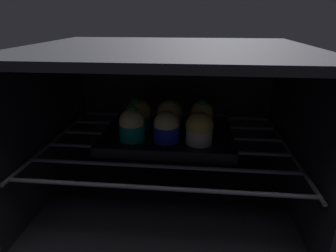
{
  "coord_description": "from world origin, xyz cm",
  "views": [
    {
      "loc": [
        6.24,
        -38.44,
        41.25
      ],
      "look_at": [
        0.0,
        22.98,
        17.36
      ],
      "focal_mm": 30.51,
      "sensor_mm": 36.0,
      "label": 1
    }
  ],
  "objects_px": {
    "muffin_row0_col2": "(199,129)",
    "muffin_row1_col0": "(139,115)",
    "muffin_row0_col0": "(132,125)",
    "muffin_row1_col1": "(170,116)",
    "muffin_row1_col2": "(202,116)",
    "baking_tray": "(168,137)",
    "muffin_row0_col1": "(167,127)"
  },
  "relations": [
    {
      "from": "muffin_row0_col2",
      "to": "muffin_row1_col0",
      "type": "relative_size",
      "value": 0.9
    },
    {
      "from": "muffin_row0_col0",
      "to": "muffin_row1_col1",
      "type": "distance_m",
      "value": 0.11
    },
    {
      "from": "muffin_row0_col0",
      "to": "muffin_row1_col2",
      "type": "height_order",
      "value": "same"
    },
    {
      "from": "muffin_row1_col1",
      "to": "muffin_row1_col2",
      "type": "height_order",
      "value": "muffin_row1_col2"
    },
    {
      "from": "muffin_row1_col2",
      "to": "baking_tray",
      "type": "bearing_deg",
      "value": -154.49
    },
    {
      "from": "muffin_row1_col1",
      "to": "baking_tray",
      "type": "bearing_deg",
      "value": -92.6
    },
    {
      "from": "baking_tray",
      "to": "muffin_row1_col0",
      "type": "xyz_separation_m",
      "value": [
        -0.08,
        0.04,
        0.04
      ]
    },
    {
      "from": "muffin_row0_col0",
      "to": "muffin_row0_col1",
      "type": "height_order",
      "value": "muffin_row0_col0"
    },
    {
      "from": "muffin_row0_col1",
      "to": "baking_tray",
      "type": "bearing_deg",
      "value": 93.78
    },
    {
      "from": "muffin_row0_col1",
      "to": "muffin_row1_col1",
      "type": "distance_m",
      "value": 0.07
    },
    {
      "from": "muffin_row0_col0",
      "to": "muffin_row1_col2",
      "type": "xyz_separation_m",
      "value": [
        0.15,
        0.07,
        0.0
      ]
    },
    {
      "from": "baking_tray",
      "to": "muffin_row1_col1",
      "type": "distance_m",
      "value": 0.05
    },
    {
      "from": "muffin_row0_col1",
      "to": "muffin_row0_col2",
      "type": "xyz_separation_m",
      "value": [
        0.07,
        -0.0,
        0.0
      ]
    },
    {
      "from": "baking_tray",
      "to": "muffin_row0_col0",
      "type": "relative_size",
      "value": 3.79
    },
    {
      "from": "muffin_row0_col1",
      "to": "muffin_row1_col0",
      "type": "relative_size",
      "value": 0.87
    },
    {
      "from": "muffin_row1_col0",
      "to": "muffin_row1_col2",
      "type": "height_order",
      "value": "same"
    },
    {
      "from": "baking_tray",
      "to": "muffin_row1_col1",
      "type": "height_order",
      "value": "muffin_row1_col1"
    },
    {
      "from": "muffin_row0_col1",
      "to": "muffin_row0_col2",
      "type": "bearing_deg",
      "value": -3.16
    },
    {
      "from": "muffin_row1_col0",
      "to": "muffin_row0_col1",
      "type": "bearing_deg",
      "value": -42.51
    },
    {
      "from": "baking_tray",
      "to": "muffin_row0_col1",
      "type": "distance_m",
      "value": 0.05
    },
    {
      "from": "baking_tray",
      "to": "muffin_row0_col0",
      "type": "distance_m",
      "value": 0.09
    },
    {
      "from": "muffin_row0_col0",
      "to": "muffin_row0_col2",
      "type": "distance_m",
      "value": 0.15
    },
    {
      "from": "baking_tray",
      "to": "muffin_row0_col2",
      "type": "relative_size",
      "value": 4.17
    },
    {
      "from": "muffin_row1_col0",
      "to": "muffin_row1_col2",
      "type": "xyz_separation_m",
      "value": [
        0.15,
        0.0,
        0.0
      ]
    },
    {
      "from": "muffin_row0_col0",
      "to": "muffin_row0_col2",
      "type": "bearing_deg",
      "value": -1.94
    },
    {
      "from": "muffin_row0_col1",
      "to": "muffin_row0_col0",
      "type": "bearing_deg",
      "value": 179.12
    },
    {
      "from": "muffin_row0_col0",
      "to": "muffin_row1_col0",
      "type": "xyz_separation_m",
      "value": [
        0.0,
        0.07,
        0.0
      ]
    },
    {
      "from": "muffin_row0_col0",
      "to": "muffin_row0_col1",
      "type": "xyz_separation_m",
      "value": [
        0.08,
        -0.0,
        -0.0
      ]
    },
    {
      "from": "muffin_row1_col0",
      "to": "muffin_row1_col2",
      "type": "relative_size",
      "value": 1.01
    },
    {
      "from": "muffin_row0_col2",
      "to": "muffin_row1_col0",
      "type": "distance_m",
      "value": 0.17
    },
    {
      "from": "baking_tray",
      "to": "muffin_row1_col1",
      "type": "bearing_deg",
      "value": 87.4
    },
    {
      "from": "muffin_row0_col2",
      "to": "muffin_row1_col2",
      "type": "relative_size",
      "value": 0.91
    }
  ]
}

